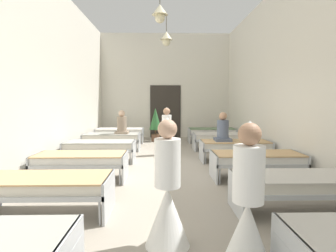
{
  "coord_description": "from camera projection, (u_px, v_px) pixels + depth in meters",
  "views": [
    {
      "loc": [
        -0.16,
        -6.58,
        1.67
      ],
      "look_at": [
        0.0,
        0.58,
        1.02
      ],
      "focal_mm": 29.1,
      "sensor_mm": 36.0,
      "label": 1
    }
  ],
  "objects": [
    {
      "name": "bed_right_row_1",
      "position": [
        298.0,
        184.0,
        4.06
      ],
      "size": [
        1.9,
        0.84,
        0.57
      ],
      "color": "#B7BCC1",
      "rests_on": "ground"
    },
    {
      "name": "patient_seated_primary",
      "position": [
        122.0,
        125.0,
        9.24
      ],
      "size": [
        0.44,
        0.44,
        0.8
      ],
      "color": "gray",
      "rests_on": "bed_left_row_4"
    },
    {
      "name": "nurse_mid_aisle",
      "position": [
        167.0,
        138.0,
        8.51
      ],
      "size": [
        0.52,
        0.52,
        1.49
      ],
      "rotation": [
        0.0,
        0.0,
        1.24
      ],
      "color": "white",
      "rests_on": "ground"
    },
    {
      "name": "bed_right_row_5",
      "position": [
        212.0,
        132.0,
        11.12
      ],
      "size": [
        1.9,
        0.84,
        0.57
      ],
      "color": "#B7BCC1",
      "rests_on": "ground"
    },
    {
      "name": "bed_left_row_4",
      "position": [
        112.0,
        138.0,
        9.27
      ],
      "size": [
        1.9,
        0.84,
        0.57
      ],
      "color": "#B7BCC1",
      "rests_on": "ground"
    },
    {
      "name": "bed_left_row_5",
      "position": [
        120.0,
        132.0,
        11.04
      ],
      "size": [
        1.9,
        0.84,
        0.57
      ],
      "color": "#B7BCC1",
      "rests_on": "ground"
    },
    {
      "name": "bed_right_row_3",
      "position": [
        235.0,
        146.0,
        7.59
      ],
      "size": [
        1.9,
        0.84,
        0.57
      ],
      "color": "#B7BCC1",
      "rests_on": "ground"
    },
    {
      "name": "ground_plane",
      "position": [
        169.0,
        171.0,
        6.71
      ],
      "size": [
        6.44,
        12.63,
        0.1
      ],
      "primitive_type": "cube",
      "color": "#9E9384"
    },
    {
      "name": "bed_left_row_3",
      "position": [
        100.0,
        146.0,
        7.51
      ],
      "size": [
        1.9,
        0.84,
        0.57
      ],
      "color": "#B7BCC1",
      "rests_on": "ground"
    },
    {
      "name": "bed_right_row_4",
      "position": [
        221.0,
        137.0,
        9.36
      ],
      "size": [
        1.9,
        0.84,
        0.57
      ],
      "color": "#B7BCC1",
      "rests_on": "ground"
    },
    {
      "name": "room_shell",
      "position": [
        167.0,
        76.0,
        7.77
      ],
      "size": [
        6.24,
        12.23,
        4.75
      ],
      "color": "silver",
      "rests_on": "ground"
    },
    {
      "name": "bed_left_row_1",
      "position": [
        45.0,
        186.0,
        3.98
      ],
      "size": [
        1.9,
        0.84,
        0.57
      ],
      "color": "#B7BCC1",
      "rests_on": "ground"
    },
    {
      "name": "patient_seated_secondary",
      "position": [
        223.0,
        130.0,
        7.51
      ],
      "size": [
        0.44,
        0.44,
        0.8
      ],
      "color": "#515B70",
      "rests_on": "bed_right_row_3"
    },
    {
      "name": "bed_left_row_2",
      "position": [
        81.0,
        160.0,
        5.75
      ],
      "size": [
        1.9,
        0.84,
        0.57
      ],
      "color": "#B7BCC1",
      "rests_on": "ground"
    },
    {
      "name": "nurse_far_aisle",
      "position": [
        247.0,
        219.0,
        2.64
      ],
      "size": [
        0.52,
        0.52,
        1.49
      ],
      "rotation": [
        0.0,
        0.0,
        3.27
      ],
      "color": "white",
      "rests_on": "ground"
    },
    {
      "name": "potted_plant",
      "position": [
        155.0,
        121.0,
        11.34
      ],
      "size": [
        0.51,
        0.51,
        1.4
      ],
      "color": "brown",
      "rests_on": "ground"
    },
    {
      "name": "bed_right_row_2",
      "position": [
        257.0,
        159.0,
        5.83
      ],
      "size": [
        1.9,
        0.84,
        0.57
      ],
      "color": "#B7BCC1",
      "rests_on": "ground"
    },
    {
      "name": "nurse_near_aisle",
      "position": [
        167.0,
        201.0,
        3.12
      ],
      "size": [
        0.52,
        0.52,
        1.49
      ],
      "rotation": [
        0.0,
        0.0,
        0.21
      ],
      "color": "white",
      "rests_on": "ground"
    }
  ]
}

